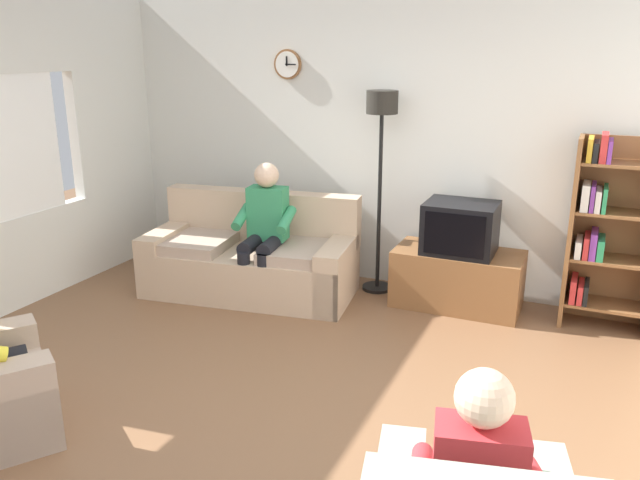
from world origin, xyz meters
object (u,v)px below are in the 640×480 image
tv_stand (457,279)px  bookshelf (607,230)px  floor_lamp (381,136)px  person_on_couch (264,225)px  person_in_right_armchair (475,478)px  couch (252,260)px  tv (460,228)px

tv_stand → bookshelf: bookshelf is taller
bookshelf → floor_lamp: size_ratio=0.86×
person_on_couch → person_in_right_armchair: (2.35, -2.61, -0.09)m
couch → floor_lamp: floor_lamp is taller
tv_stand → tv: size_ratio=1.83×
floor_lamp → person_on_couch: (-0.86, -0.63, -0.75)m
person_on_couch → person_in_right_armchair: bearing=-48.0°
tv_stand → bookshelf: (1.15, 0.07, 0.56)m
couch → person_on_couch: 0.45m
couch → tv: bearing=12.3°
bookshelf → couch: bearing=-170.5°
couch → bookshelf: (2.98, 0.50, 0.50)m
person_on_couch → bookshelf: bearing=12.3°
tv_stand → tv: bearing=-90.0°
bookshelf → person_in_right_armchair: bearing=-97.6°
bookshelf → person_on_couch: 2.85m
couch → tv_stand: size_ratio=1.82×
tv_stand → floor_lamp: size_ratio=0.59×
bookshelf → person_on_couch: (-2.78, -0.61, -0.12)m
floor_lamp → person_in_right_armchair: floor_lamp is taller
tv_stand → person_in_right_armchair: person_in_right_armchair is taller
tv → bookshelf: 1.16m
tv → floor_lamp: 1.07m
couch → person_on_couch: person_on_couch is taller
couch → bookshelf: bookshelf is taller
bookshelf → floor_lamp: floor_lamp is taller
couch → tv_stand: (1.83, 0.42, -0.06)m
couch → bookshelf: 3.07m
tv → person_on_couch: bearing=-162.7°
tv → bookshelf: size_ratio=0.38×
tv → person_in_right_armchair: 3.21m
couch → bookshelf: bearing=9.5°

